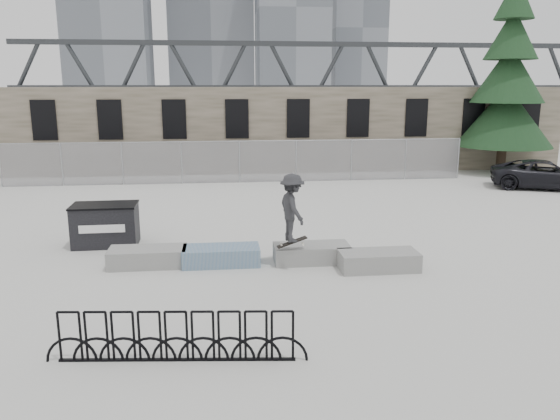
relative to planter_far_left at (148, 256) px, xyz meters
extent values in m
plane|color=beige|center=(2.86, -0.24, -0.26)|extent=(120.00, 120.00, 0.00)
cube|color=#655B4A|center=(2.86, 16.01, 1.99)|extent=(36.00, 2.50, 4.50)
cube|color=black|center=(-6.74, 14.74, 2.64)|extent=(1.20, 0.12, 2.00)
cube|color=black|center=(-3.54, 14.74, 2.64)|extent=(1.20, 0.12, 2.00)
cube|color=black|center=(-0.34, 14.74, 2.64)|extent=(1.20, 0.12, 2.00)
cube|color=black|center=(2.86, 14.74, 2.64)|extent=(1.20, 0.12, 2.00)
cube|color=black|center=(6.06, 14.74, 2.64)|extent=(1.20, 0.12, 2.00)
cube|color=black|center=(9.26, 14.74, 2.64)|extent=(1.20, 0.12, 2.00)
cube|color=black|center=(12.46, 14.74, 2.64)|extent=(1.20, 0.12, 2.00)
cube|color=black|center=(15.66, 14.74, 2.64)|extent=(1.20, 0.12, 2.00)
cube|color=black|center=(18.86, 14.74, 2.64)|extent=(1.20, 0.12, 2.00)
cylinder|color=gray|center=(-8.14, 12.26, 0.74)|extent=(0.06, 0.06, 2.00)
cylinder|color=gray|center=(-5.39, 12.26, 0.74)|extent=(0.06, 0.06, 2.00)
cylinder|color=gray|center=(-2.64, 12.26, 0.74)|extent=(0.06, 0.06, 2.00)
cylinder|color=gray|center=(0.11, 12.26, 0.74)|extent=(0.06, 0.06, 2.00)
cylinder|color=gray|center=(2.86, 12.26, 0.74)|extent=(0.06, 0.06, 2.00)
cylinder|color=gray|center=(5.61, 12.26, 0.74)|extent=(0.06, 0.06, 2.00)
cylinder|color=gray|center=(8.36, 12.26, 0.74)|extent=(0.06, 0.06, 2.00)
cylinder|color=gray|center=(11.11, 12.26, 0.74)|extent=(0.06, 0.06, 2.00)
cylinder|color=gray|center=(13.86, 12.26, 0.74)|extent=(0.06, 0.06, 2.00)
cube|color=#99999E|center=(2.86, 12.26, 0.74)|extent=(22.00, 0.02, 2.00)
cylinder|color=gray|center=(2.86, 12.26, 1.74)|extent=(22.00, 0.04, 0.04)
cube|color=gray|center=(0.00, 0.00, -0.02)|extent=(2.00, 0.90, 0.47)
cube|color=#2D471E|center=(0.00, 0.00, 0.15)|extent=(1.76, 0.66, 0.10)
cube|color=#2E5E8C|center=(1.90, -0.10, -0.02)|extent=(2.00, 0.90, 0.47)
cube|color=#2D471E|center=(1.90, -0.10, 0.15)|extent=(1.76, 0.66, 0.10)
cube|color=gray|center=(4.30, -0.14, -0.02)|extent=(2.00, 0.90, 0.47)
cube|color=#2D471E|center=(4.30, -0.14, 0.15)|extent=(1.76, 0.66, 0.10)
cube|color=gray|center=(5.90, -0.95, -0.02)|extent=(2.00, 0.90, 0.47)
cube|color=#2D471E|center=(5.90, -0.95, 0.15)|extent=(1.76, 0.66, 0.10)
cube|color=black|center=(-1.45, 2.07, 0.33)|extent=(1.84, 1.12, 1.18)
cube|color=black|center=(-1.45, 2.07, 0.94)|extent=(1.89, 1.17, 0.05)
cube|color=white|center=(-1.44, 1.50, 0.38)|extent=(1.27, 0.04, 0.23)
cube|color=black|center=(1.12, -5.20, -0.24)|extent=(4.04, 0.47, 0.04)
torus|color=black|center=(-0.67, -5.02, 0.19)|extent=(0.89, 0.14, 0.89)
torus|color=black|center=(-0.22, -5.07, 0.19)|extent=(0.89, 0.14, 0.89)
torus|color=black|center=(0.23, -5.11, 0.19)|extent=(0.89, 0.14, 0.89)
torus|color=black|center=(0.68, -5.16, 0.19)|extent=(0.89, 0.14, 0.89)
torus|color=black|center=(1.12, -5.20, 0.19)|extent=(0.89, 0.14, 0.89)
torus|color=black|center=(1.57, -5.25, 0.19)|extent=(0.89, 0.14, 0.89)
torus|color=black|center=(2.02, -5.29, 0.19)|extent=(0.89, 0.14, 0.89)
torus|color=black|center=(2.47, -5.34, 0.19)|extent=(0.89, 0.14, 0.89)
torus|color=black|center=(2.92, -5.39, 0.19)|extent=(0.89, 0.14, 0.89)
cylinder|color=#38281E|center=(17.09, 14.04, 0.89)|extent=(0.50, 0.50, 2.29)
cone|color=black|center=(17.09, 14.04, 2.74)|extent=(5.04, 5.04, 3.20)
cone|color=black|center=(17.09, 14.04, 4.94)|extent=(3.77, 3.77, 3.00)
cone|color=black|center=(17.09, 14.04, 6.94)|extent=(2.73, 2.73, 2.60)
cube|color=slate|center=(14.86, 84.76, 16.74)|extent=(12.00, 12.00, 34.00)
cube|color=slate|center=(28.86, 94.76, 14.74)|extent=(10.00, 10.00, 30.00)
cube|color=#2D3033|center=(12.86, 54.76, 3.74)|extent=(70.00, 3.00, 1.20)
cube|color=#2D3033|center=(12.86, 54.76, 9.24)|extent=(70.00, 0.60, 0.60)
cube|color=gray|center=(-17.14, 54.76, 1.74)|extent=(2.00, 3.00, 4.00)
cube|color=gray|center=(42.86, 54.76, 1.74)|extent=(2.00, 3.00, 4.00)
imported|color=black|center=(16.61, 9.13, 0.39)|extent=(5.12, 3.73, 1.29)
imported|color=#2A2A2D|center=(3.72, -0.54, 1.32)|extent=(0.91, 1.25, 1.75)
cube|color=black|center=(3.72, -0.54, 0.42)|extent=(0.80, 0.31, 0.25)
cylinder|color=beige|center=(3.44, -0.61, 0.37)|extent=(0.06, 0.03, 0.06)
cylinder|color=beige|center=(3.44, -0.47, 0.37)|extent=(0.06, 0.03, 0.06)
cylinder|color=beige|center=(4.00, -0.61, 0.37)|extent=(0.06, 0.03, 0.06)
cylinder|color=beige|center=(4.00, -0.47, 0.37)|extent=(0.06, 0.03, 0.06)
camera|label=1|loc=(1.93, -13.87, 4.36)|focal=35.00mm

